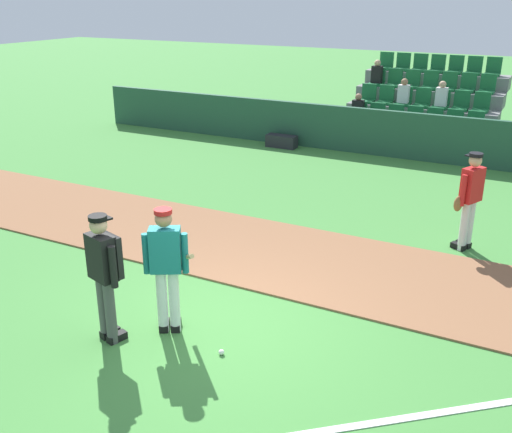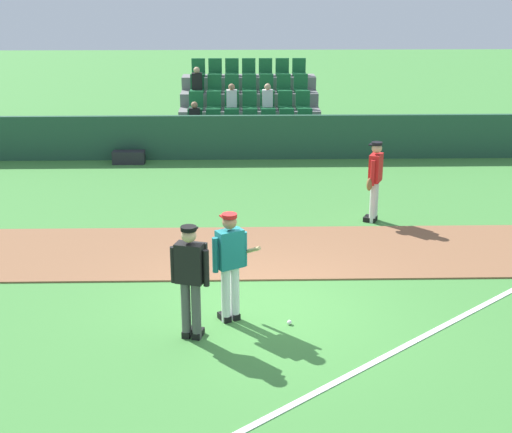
{
  "view_description": "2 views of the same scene",
  "coord_description": "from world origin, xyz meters",
  "px_view_note": "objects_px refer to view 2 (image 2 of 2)",
  "views": [
    {
      "loc": [
        3.78,
        -6.02,
        4.32
      ],
      "look_at": [
        -0.18,
        1.55,
        1.06
      ],
      "focal_mm": 41.65,
      "sensor_mm": 36.0,
      "label": 1
    },
    {
      "loc": [
        -0.33,
        -10.69,
        5.21
      ],
      "look_at": [
        -0.05,
        1.36,
        1.12
      ],
      "focal_mm": 51.29,
      "sensor_mm": 36.0,
      "label": 2
    }
  ],
  "objects_px": {
    "batter_teal_jersey": "(230,263)",
    "equipment_bag": "(129,157)",
    "runner_red_jersey": "(375,179)",
    "umpire_home_plate": "(191,275)",
    "baseball": "(289,322)"
  },
  "relations": [
    {
      "from": "runner_red_jersey",
      "to": "umpire_home_plate",
      "type": "bearing_deg",
      "value": -124.76
    },
    {
      "from": "umpire_home_plate",
      "to": "equipment_bag",
      "type": "height_order",
      "value": "umpire_home_plate"
    },
    {
      "from": "batter_teal_jersey",
      "to": "equipment_bag",
      "type": "xyz_separation_m",
      "value": [
        -2.97,
        9.8,
        -0.79
      ]
    },
    {
      "from": "runner_red_jersey",
      "to": "equipment_bag",
      "type": "bearing_deg",
      "value": 139.47
    },
    {
      "from": "umpire_home_plate",
      "to": "baseball",
      "type": "xyz_separation_m",
      "value": [
        1.48,
        0.37,
        -0.96
      ]
    },
    {
      "from": "runner_red_jersey",
      "to": "baseball",
      "type": "height_order",
      "value": "runner_red_jersey"
    },
    {
      "from": "batter_teal_jersey",
      "to": "runner_red_jersey",
      "type": "height_order",
      "value": "same"
    },
    {
      "from": "batter_teal_jersey",
      "to": "baseball",
      "type": "distance_m",
      "value": 1.31
    },
    {
      "from": "baseball",
      "to": "equipment_bag",
      "type": "xyz_separation_m",
      "value": [
        -3.87,
        9.97,
        0.14
      ]
    },
    {
      "from": "batter_teal_jersey",
      "to": "baseball",
      "type": "height_order",
      "value": "batter_teal_jersey"
    },
    {
      "from": "batter_teal_jersey",
      "to": "runner_red_jersey",
      "type": "bearing_deg",
      "value": 56.88
    },
    {
      "from": "umpire_home_plate",
      "to": "equipment_bag",
      "type": "relative_size",
      "value": 1.96
    },
    {
      "from": "batter_teal_jersey",
      "to": "baseball",
      "type": "bearing_deg",
      "value": -10.76
    },
    {
      "from": "baseball",
      "to": "umpire_home_plate",
      "type": "bearing_deg",
      "value": -165.97
    },
    {
      "from": "baseball",
      "to": "runner_red_jersey",
      "type": "bearing_deg",
      "value": 66.16
    }
  ]
}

